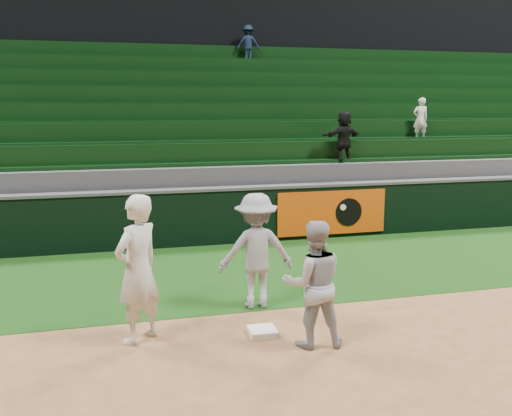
# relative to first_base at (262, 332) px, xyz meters

# --- Properties ---
(ground) EXTENTS (70.00, 70.00, 0.00)m
(ground) POSITION_rel_first_base_xyz_m (0.02, -0.05, -0.04)
(ground) COLOR brown
(ground) RESTS_ON ground
(foul_grass) EXTENTS (36.00, 4.20, 0.01)m
(foul_grass) POSITION_rel_first_base_xyz_m (0.02, 2.95, -0.04)
(foul_grass) COLOR #11350D
(foul_grass) RESTS_ON ground
(upper_deck) EXTENTS (40.00, 12.00, 12.00)m
(upper_deck) POSITION_rel_first_base_xyz_m (0.02, 17.40, 5.96)
(upper_deck) COLOR black
(upper_deck) RESTS_ON ground
(first_base) EXTENTS (0.37, 0.37, 0.08)m
(first_base) POSITION_rel_first_base_xyz_m (0.00, 0.00, 0.00)
(first_base) COLOR white
(first_base) RESTS_ON ground
(first_baseman) EXTENTS (0.83, 0.81, 1.93)m
(first_baseman) POSITION_rel_first_base_xyz_m (-1.59, 0.22, 0.92)
(first_baseman) COLOR silver
(first_baseman) RESTS_ON ground
(baserunner) EXTENTS (0.86, 0.71, 1.62)m
(baserunner) POSITION_rel_first_base_xyz_m (0.53, -0.47, 0.77)
(baserunner) COLOR #A6A9B0
(baserunner) RESTS_ON ground
(base_coach) EXTENTS (1.15, 0.70, 1.74)m
(base_coach) POSITION_rel_first_base_xyz_m (0.19, 1.05, 0.84)
(base_coach) COLOR #92959E
(base_coach) RESTS_ON foul_grass
(field_wall) EXTENTS (36.00, 0.45, 1.25)m
(field_wall) POSITION_rel_first_base_xyz_m (0.05, 5.15, 0.59)
(field_wall) COLOR black
(field_wall) RESTS_ON ground
(stadium_seating) EXTENTS (36.00, 5.95, 5.46)m
(stadium_seating) POSITION_rel_first_base_xyz_m (0.03, 8.92, 1.66)
(stadium_seating) COLOR #38383A
(stadium_seating) RESTS_ON ground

